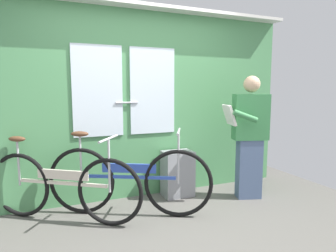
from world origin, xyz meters
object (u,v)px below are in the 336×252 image
passenger_reading_newspaper (249,135)px  trash_bin_by_wall (178,173)px  bicycle_leaning_behind (129,180)px  bicycle_near_door (63,186)px

passenger_reading_newspaper → trash_bin_by_wall: 1.06m
bicycle_leaning_behind → trash_bin_by_wall: 0.84m
bicycle_near_door → bicycle_leaning_behind: 0.70m
bicycle_near_door → bicycle_leaning_behind: bearing=24.0°
bicycle_leaning_behind → passenger_reading_newspaper: size_ratio=1.06×
bicycle_leaning_behind → passenger_reading_newspaper: bearing=24.8°
passenger_reading_newspaper → bicycle_near_door: bearing=12.7°
bicycle_near_door → passenger_reading_newspaper: bearing=29.6°
bicycle_near_door → trash_bin_by_wall: bearing=43.1°
bicycle_near_door → trash_bin_by_wall: (1.44, 0.22, -0.08)m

